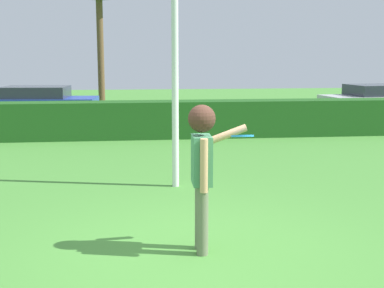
# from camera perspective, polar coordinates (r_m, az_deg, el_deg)

# --- Properties ---
(ground_plane) EXTENTS (60.00, 60.00, 0.00)m
(ground_plane) POSITION_cam_1_polar(r_m,az_deg,el_deg) (6.42, 0.30, -11.74)
(ground_plane) COLOR #478936
(person) EXTENTS (0.75, 0.56, 1.78)m
(person) POSITION_cam_1_polar(r_m,az_deg,el_deg) (6.12, 1.16, -1.80)
(person) COLOR #6C7457
(person) RESTS_ON ground
(frisbee) EXTENTS (0.27, 0.27, 0.07)m
(frisbee) POSITION_cam_1_polar(r_m,az_deg,el_deg) (6.12, 5.53, 0.88)
(frisbee) COLOR #268CE5
(hedge_row) EXTENTS (26.11, 0.90, 1.05)m
(hedge_row) POSITION_cam_1_polar(r_m,az_deg,el_deg) (14.93, -3.75, 2.69)
(hedge_row) COLOR #1F521B
(hedge_row) RESTS_ON ground
(parked_car_blue) EXTENTS (4.32, 2.06, 1.25)m
(parked_car_blue) POSITION_cam_1_polar(r_m,az_deg,el_deg) (19.31, -16.65, 4.40)
(parked_car_blue) COLOR #263FA5
(parked_car_blue) RESTS_ON ground
(parked_car_silver) EXTENTS (4.39, 2.24, 1.25)m
(parked_car_silver) POSITION_cam_1_polar(r_m,az_deg,el_deg) (20.84, 19.72, 4.60)
(parked_car_silver) COLOR #B7B7BC
(parked_car_silver) RESTS_ON ground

